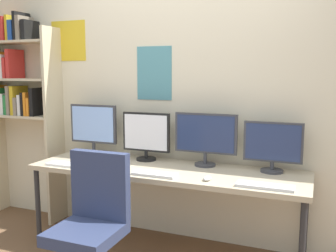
{
  "coord_description": "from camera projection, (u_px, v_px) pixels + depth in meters",
  "views": [
    {
      "loc": [
        1.16,
        -2.25,
        1.54
      ],
      "look_at": [
        0.0,
        0.65,
        1.09
      ],
      "focal_mm": 40.57,
      "sensor_mm": 36.0,
      "label": 1
    }
  ],
  "objects": [
    {
      "name": "desk",
      "position": [
        166.0,
        174.0,
        3.16
      ],
      "size": [
        2.31,
        0.68,
        0.74
      ],
      "color": "tan",
      "rests_on": "ground_plane"
    },
    {
      "name": "monitor_center_right",
      "position": [
        206.0,
        136.0,
        3.21
      ],
      "size": [
        0.54,
        0.18,
        0.45
      ],
      "color": "#38383D",
      "rests_on": "desk"
    },
    {
      "name": "mouse_left_side",
      "position": [
        207.0,
        178.0,
        2.81
      ],
      "size": [
        0.06,
        0.1,
        0.03
      ],
      "primitive_type": "ellipsoid",
      "color": "silver",
      "rests_on": "desk"
    },
    {
      "name": "bookshelf",
      "position": [
        17.0,
        87.0,
        3.93
      ],
      "size": [
        0.83,
        0.28,
        2.12
      ],
      "color": "beige",
      "rests_on": "ground_plane"
    },
    {
      "name": "mouse_right_side",
      "position": [
        124.0,
        167.0,
        3.15
      ],
      "size": [
        0.06,
        0.1,
        0.03
      ],
      "primitive_type": "ellipsoid",
      "color": "silver",
      "rests_on": "desk"
    },
    {
      "name": "keyboard_left",
      "position": [
        65.0,
        164.0,
        3.25
      ],
      "size": [
        0.32,
        0.13,
        0.02
      ],
      "primitive_type": "cube",
      "color": "silver",
      "rests_on": "desk"
    },
    {
      "name": "monitor_far_right",
      "position": [
        273.0,
        146.0,
        3.01
      ],
      "size": [
        0.46,
        0.18,
        0.4
      ],
      "color": "#38383D",
      "rests_on": "desk"
    },
    {
      "name": "wall_back",
      "position": [
        183.0,
        98.0,
        3.46
      ],
      "size": [
        4.71,
        0.11,
        2.6
      ],
      "color": "beige",
      "rests_on": "ground_plane"
    },
    {
      "name": "keyboard_center",
      "position": [
        155.0,
        174.0,
        2.94
      ],
      "size": [
        0.35,
        0.13,
        0.02
      ],
      "primitive_type": "cube",
      "color": "silver",
      "rests_on": "desk"
    },
    {
      "name": "office_chair",
      "position": [
        91.0,
        240.0,
        2.59
      ],
      "size": [
        0.52,
        0.52,
        0.99
      ],
      "color": "#2D2D33",
      "rests_on": "ground_plane"
    },
    {
      "name": "monitor_far_left",
      "position": [
        93.0,
        127.0,
        3.62
      ],
      "size": [
        0.49,
        0.18,
        0.49
      ],
      "color": "#38383D",
      "rests_on": "desk"
    },
    {
      "name": "keyboard_right",
      "position": [
        265.0,
        186.0,
        2.63
      ],
      "size": [
        0.4,
        0.13,
        0.02
      ],
      "primitive_type": "cube",
      "color": "silver",
      "rests_on": "desk"
    },
    {
      "name": "monitor_center_left",
      "position": [
        146.0,
        135.0,
        3.42
      ],
      "size": [
        0.45,
        0.18,
        0.43
      ],
      "color": "black",
      "rests_on": "desk"
    }
  ]
}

